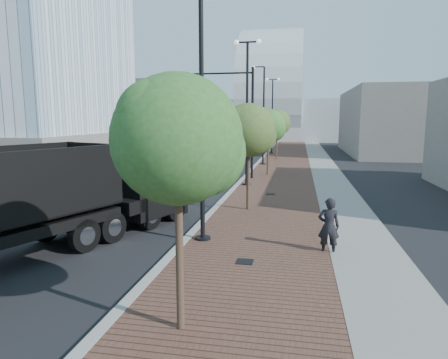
% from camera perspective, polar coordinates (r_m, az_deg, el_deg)
% --- Properties ---
extents(sidewalk, '(7.00, 140.00, 0.12)m').
position_cam_1_polar(sidewalk, '(43.55, 10.15, 2.93)').
color(sidewalk, '#4C2D23').
rests_on(sidewalk, ground).
extents(concrete_strip, '(2.40, 140.00, 0.13)m').
position_cam_1_polar(concrete_strip, '(43.61, 13.70, 2.83)').
color(concrete_strip, slate).
rests_on(concrete_strip, ground).
extents(curb, '(0.30, 140.00, 0.14)m').
position_cam_1_polar(curb, '(43.72, 5.56, 3.07)').
color(curb, gray).
rests_on(curb, ground).
extents(west_sidewalk, '(4.00, 140.00, 0.12)m').
position_cam_1_polar(west_sidewalk, '(46.71, -10.56, 3.31)').
color(west_sidewalk, slate).
rests_on(west_sidewalk, ground).
extents(dump_truck, '(7.20, 13.51, 3.54)m').
position_cam_1_polar(dump_truck, '(14.96, -20.91, -3.06)').
color(dump_truck, black).
rests_on(dump_truck, ground).
extents(white_sedan, '(3.12, 4.95, 1.54)m').
position_cam_1_polar(white_sedan, '(22.83, -10.09, -0.52)').
color(white_sedan, silver).
rests_on(white_sedan, ground).
extents(dark_car_mid, '(2.63, 5.09, 1.37)m').
position_cam_1_polar(dark_car_mid, '(31.90, -11.04, 1.93)').
color(dark_car_mid, black).
rests_on(dark_car_mid, ground).
extents(dark_car_far, '(2.32, 4.89, 1.38)m').
position_cam_1_polar(dark_car_far, '(51.63, 3.76, 4.65)').
color(dark_car_far, black).
rests_on(dark_car_far, ground).
extents(pedestrian, '(0.70, 0.47, 1.90)m').
position_cam_1_polar(pedestrian, '(13.31, 14.91, -6.59)').
color(pedestrian, black).
rests_on(pedestrian, ground).
extents(streetlight_1, '(1.44, 0.56, 9.21)m').
position_cam_1_polar(streetlight_1, '(13.76, -3.69, 8.47)').
color(streetlight_1, black).
rests_on(streetlight_1, ground).
extents(streetlight_2, '(1.72, 0.56, 9.28)m').
position_cam_1_polar(streetlight_2, '(25.55, 3.34, 9.70)').
color(streetlight_2, black).
rests_on(streetlight_2, ground).
extents(streetlight_3, '(1.44, 0.56, 9.21)m').
position_cam_1_polar(streetlight_3, '(37.49, 5.56, 8.66)').
color(streetlight_3, black).
rests_on(streetlight_3, ground).
extents(streetlight_4, '(1.72, 0.56, 9.28)m').
position_cam_1_polar(streetlight_4, '(49.44, 6.98, 9.22)').
color(streetlight_4, black).
rests_on(streetlight_4, ground).
extents(traffic_mast, '(5.09, 0.20, 8.00)m').
position_cam_1_polar(traffic_mast, '(28.65, 2.32, 9.93)').
color(traffic_mast, black).
rests_on(traffic_mast, ground).
extents(tree_0, '(2.58, 2.57, 5.30)m').
position_cam_1_polar(tree_0, '(7.70, -6.36, 5.66)').
color(tree_0, '#382619').
rests_on(tree_0, ground).
extents(tree_1, '(2.53, 2.51, 5.14)m').
position_cam_1_polar(tree_1, '(18.50, 3.74, 7.09)').
color(tree_1, '#382619').
rests_on(tree_1, ground).
extents(tree_2, '(2.61, 2.60, 5.15)m').
position_cam_1_polar(tree_2, '(30.44, 6.53, 7.66)').
color(tree_2, '#382619').
rests_on(tree_2, ground).
extents(tree_3, '(2.76, 2.76, 5.40)m').
position_cam_1_polar(tree_3, '(42.42, 7.75, 8.18)').
color(tree_3, '#382619').
rests_on(tree_3, ground).
extents(tower_podium, '(19.00, 19.00, 3.00)m').
position_cam_1_polar(tower_podium, '(45.11, -27.59, 4.11)').
color(tower_podium, '#625D58').
rests_on(tower_podium, ground).
extents(convention_center, '(50.00, 30.00, 50.00)m').
position_cam_1_polar(convention_center, '(88.54, 7.00, 9.78)').
color(convention_center, '#AAAFB4').
rests_on(convention_center, ground).
extents(commercial_block_nw, '(14.00, 20.00, 10.00)m').
position_cam_1_polar(commercial_block_nw, '(67.69, -10.08, 9.17)').
color(commercial_block_nw, '#645F5A').
rests_on(commercial_block_nw, ground).
extents(commercial_block_ne, '(12.00, 22.00, 8.00)m').
position_cam_1_polar(commercial_block_ne, '(54.69, 23.73, 7.64)').
color(commercial_block_ne, '#66615C').
rests_on(commercial_block_ne, ground).
extents(utility_cover_1, '(0.50, 0.50, 0.02)m').
position_cam_1_polar(utility_cover_1, '(12.21, 3.03, -11.77)').
color(utility_cover_1, black).
rests_on(utility_cover_1, sidewalk).
extents(utility_cover_2, '(0.50, 0.50, 0.02)m').
position_cam_1_polar(utility_cover_2, '(22.79, 6.75, -2.10)').
color(utility_cover_2, black).
rests_on(utility_cover_2, sidewalk).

